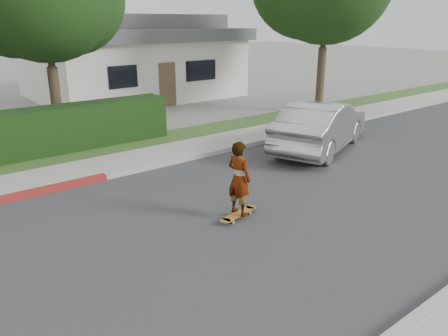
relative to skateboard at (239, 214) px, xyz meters
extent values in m
plane|color=slate|center=(-2.23, -0.07, -0.10)|extent=(120.00, 120.00, 0.00)
cube|color=#2D2D30|center=(-2.23, -0.07, -0.09)|extent=(60.00, 8.00, 0.01)
cube|color=#9E9E99|center=(-2.23, 4.03, -0.02)|extent=(60.00, 0.20, 0.15)
cube|color=gray|center=(-2.23, 4.93, -0.04)|extent=(60.00, 1.60, 0.12)
cube|color=#2D4C1E|center=(-2.23, 6.53, -0.05)|extent=(60.00, 1.60, 0.10)
cylinder|color=#33261C|center=(-0.73, 8.93, 1.16)|extent=(0.36, 0.36, 2.52)
cylinder|color=#33261C|center=(-0.73, 8.93, 3.05)|extent=(0.24, 0.24, 2.10)
cylinder|color=#33261C|center=(10.27, 6.43, 1.34)|extent=(0.36, 0.36, 2.88)
cylinder|color=#33261C|center=(10.27, 6.43, 3.50)|extent=(0.24, 0.24, 2.40)
cube|color=beige|center=(5.77, 15.93, 1.40)|extent=(10.00, 8.00, 3.00)
cube|color=#4C4C51|center=(5.77, 15.93, 3.20)|extent=(10.60, 8.60, 0.60)
cube|color=#4C4C51|center=(5.77, 15.93, 3.80)|extent=(8.40, 6.40, 0.80)
cube|color=black|center=(3.27, 11.91, 1.50)|extent=(1.40, 0.06, 1.00)
cube|color=black|center=(7.57, 11.91, 1.50)|extent=(1.80, 0.06, 1.00)
cube|color=brown|center=(5.57, 11.91, 0.95)|extent=(0.90, 0.06, 2.10)
cylinder|color=gold|center=(-0.27, -0.15, -0.06)|extent=(0.07, 0.05, 0.06)
cylinder|color=gold|center=(-0.31, 0.02, -0.06)|extent=(0.07, 0.05, 0.06)
cylinder|color=gold|center=(0.31, -0.02, -0.06)|extent=(0.07, 0.05, 0.06)
cylinder|color=gold|center=(0.27, 0.15, -0.06)|extent=(0.07, 0.05, 0.06)
cube|color=silver|center=(-0.29, -0.06, -0.02)|extent=(0.09, 0.19, 0.02)
cube|color=silver|center=(0.29, 0.06, -0.02)|extent=(0.09, 0.19, 0.02)
cube|color=brown|center=(0.00, 0.00, 0.01)|extent=(0.92, 0.40, 0.02)
cylinder|color=brown|center=(-0.44, -0.09, 0.01)|extent=(0.26, 0.26, 0.02)
cylinder|color=brown|center=(0.44, 0.09, 0.01)|extent=(0.26, 0.26, 0.02)
imported|color=white|center=(0.00, 0.00, 0.81)|extent=(0.45, 0.62, 1.59)
imported|color=#B1B4B9|center=(5.45, 2.35, 0.70)|extent=(5.15, 3.33, 1.60)
camera|label=1|loc=(-5.52, -6.45, 3.91)|focal=35.00mm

